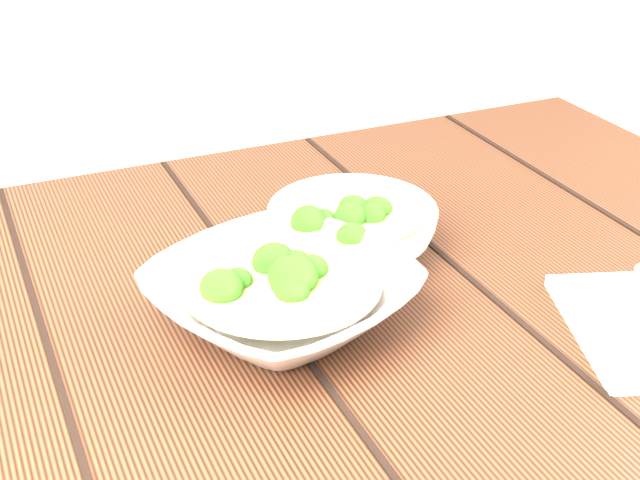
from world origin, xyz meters
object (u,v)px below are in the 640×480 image
(soup_bowl_front, at_px, (282,295))
(soup_bowl_back, at_px, (352,230))
(trivet, at_px, (308,293))
(table, at_px, (299,415))

(soup_bowl_front, bearing_deg, soup_bowl_back, 38.35)
(soup_bowl_front, height_order, soup_bowl_back, soup_bowl_front)
(soup_bowl_front, distance_m, trivet, 0.05)
(soup_bowl_front, bearing_deg, trivet, 31.94)
(trivet, bearing_deg, soup_bowl_back, 40.93)
(soup_bowl_front, xyz_separation_m, trivet, (0.04, 0.02, -0.02))
(table, xyz_separation_m, trivet, (0.02, 0.01, 0.13))
(soup_bowl_front, height_order, trivet, soup_bowl_front)
(table, height_order, soup_bowl_back, soup_bowl_back)
(table, height_order, trivet, trivet)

